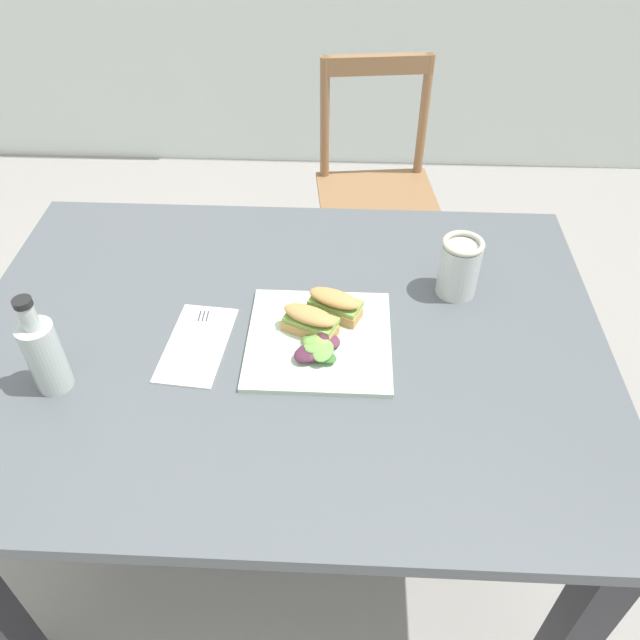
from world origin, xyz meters
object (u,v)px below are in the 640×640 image
(plate_lunch, at_px, (319,339))
(sandwich_half_back, at_px, (335,304))
(sandwich_half_front, at_px, (310,321))
(mason_jar_iced_tea, at_px, (459,269))
(dining_table, at_px, (286,376))
(bottle_cold_brew, at_px, (46,358))
(chair_wooden_far, at_px, (376,193))
(fork_on_napkin, at_px, (198,337))

(plate_lunch, distance_m, sandwich_half_back, 0.08)
(sandwich_half_front, height_order, mason_jar_iced_tea, mason_jar_iced_tea)
(dining_table, xyz_separation_m, sandwich_half_front, (0.05, 0.01, 0.16))
(sandwich_half_back, xyz_separation_m, bottle_cold_brew, (-0.50, -0.20, 0.03))
(plate_lunch, bearing_deg, dining_table, 170.75)
(chair_wooden_far, relative_size, bottle_cold_brew, 4.25)
(fork_on_napkin, bearing_deg, sandwich_half_back, 15.45)
(mason_jar_iced_tea, bearing_deg, sandwich_half_front, -153.65)
(sandwich_half_front, xyz_separation_m, fork_on_napkin, (-0.22, -0.02, -0.03))
(sandwich_half_back, bearing_deg, plate_lunch, -111.90)
(plate_lunch, height_order, mason_jar_iced_tea, mason_jar_iced_tea)
(chair_wooden_far, distance_m, fork_on_napkin, 1.15)
(bottle_cold_brew, bearing_deg, plate_lunch, 15.75)
(plate_lunch, bearing_deg, mason_jar_iced_tea, 30.44)
(chair_wooden_far, relative_size, plate_lunch, 3.10)
(dining_table, xyz_separation_m, chair_wooden_far, (0.22, 1.02, -0.17))
(plate_lunch, height_order, fork_on_napkin, plate_lunch)
(bottle_cold_brew, bearing_deg, sandwich_half_front, 18.29)
(dining_table, height_order, fork_on_napkin, fork_on_napkin)
(dining_table, relative_size, sandwich_half_back, 10.70)
(chair_wooden_far, bearing_deg, plate_lunch, -98.25)
(plate_lunch, relative_size, sandwich_half_front, 2.36)
(sandwich_half_back, bearing_deg, fork_on_napkin, -164.55)
(chair_wooden_far, xyz_separation_m, sandwich_half_front, (-0.17, -1.02, 0.33))
(fork_on_napkin, bearing_deg, mason_jar_iced_tea, 18.14)
(dining_table, height_order, plate_lunch, plate_lunch)
(sandwich_half_front, bearing_deg, plate_lunch, -42.70)
(bottle_cold_brew, bearing_deg, sandwich_half_back, 21.99)
(sandwich_half_back, bearing_deg, dining_table, -149.55)
(dining_table, height_order, bottle_cold_brew, bottle_cold_brew)
(chair_wooden_far, bearing_deg, sandwich_half_front, -99.39)
(sandwich_half_back, bearing_deg, bottle_cold_brew, -158.01)
(sandwich_half_back, height_order, mason_jar_iced_tea, mason_jar_iced_tea)
(dining_table, distance_m, fork_on_napkin, 0.21)
(sandwich_half_back, bearing_deg, mason_jar_iced_tea, 20.85)
(dining_table, bearing_deg, mason_jar_iced_tea, 23.67)
(chair_wooden_far, distance_m, bottle_cold_brew, 1.38)
(sandwich_half_back, bearing_deg, sandwich_half_front, -131.56)
(chair_wooden_far, bearing_deg, fork_on_napkin, -110.47)
(bottle_cold_brew, bearing_deg, chair_wooden_far, 61.84)
(dining_table, distance_m, sandwich_half_back, 0.19)
(chair_wooden_far, distance_m, mason_jar_iced_tea, 0.95)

